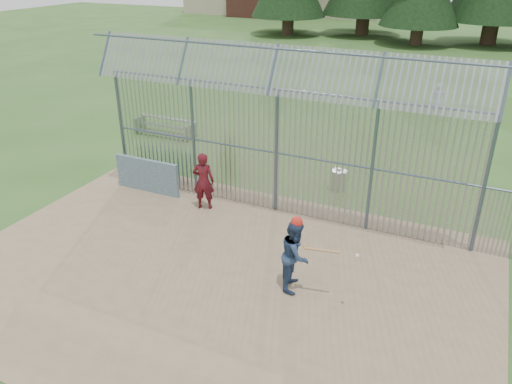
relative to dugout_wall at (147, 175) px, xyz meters
The scene contains 10 objects.
ground 5.47m from the dugout_wall, 32.23° to the right, with size 120.00×120.00×0.00m, color #2D511E.
dirt_infield 5.75m from the dugout_wall, 36.47° to the right, with size 14.00×10.00×0.02m, color #756047.
dugout_wall is the anchor object (origin of this frame).
batter 7.33m from the dugout_wall, 24.59° to the right, with size 0.90×0.70×1.85m, color navy.
onlooker 2.48m from the dugout_wall, ahead, with size 0.70×0.46×1.92m, color maroon.
bg_kid_standing 17.05m from the dugout_wall, 62.12° to the left, with size 0.68×0.44×1.40m, color gray.
batting_gear 7.54m from the dugout_wall, 24.39° to the right, with size 1.77×0.55×0.69m.
trash_can 6.72m from the dugout_wall, 26.00° to the left, with size 0.56×0.56×0.82m.
bleacher 6.04m from the dugout_wall, 118.76° to the left, with size 3.00×0.95×0.72m.
backstop_fence 6.66m from the dugout_wall, ahead, with size 20.09×0.81×5.30m.
Camera 1 is at (5.53, -9.94, 7.63)m, focal length 35.00 mm.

